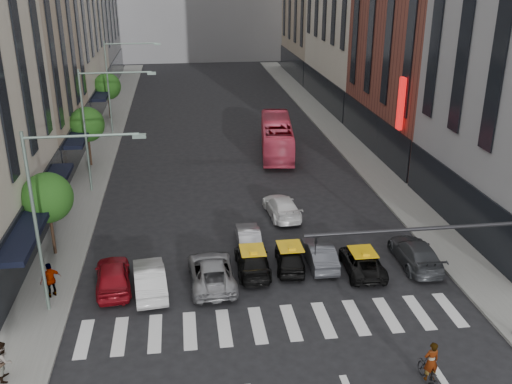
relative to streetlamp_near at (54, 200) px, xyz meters
name	(u,v)px	position (x,y,z in m)	size (l,w,h in m)	color
ground	(284,343)	(10.04, -4.00, -5.90)	(160.00, 160.00, 0.00)	black
sidewalk_left	(101,151)	(-1.46, 26.00, -5.83)	(3.00, 96.00, 0.15)	slate
sidewalk_right	(346,142)	(21.54, 26.00, -5.83)	(3.00, 96.00, 0.15)	slate
building_left_b	(11,17)	(-6.96, 24.00, 6.10)	(8.00, 16.00, 24.00)	tan
building_right_b	(428,1)	(27.04, 23.00, 7.10)	(8.00, 18.00, 26.00)	brown
tree_near	(47,198)	(-1.76, 6.00, -2.25)	(2.88, 2.88, 4.95)	black
tree_mid	(87,125)	(-1.76, 22.00, -2.25)	(2.88, 2.88, 4.95)	black
tree_far	(107,86)	(-1.76, 38.00, -2.25)	(2.88, 2.88, 4.95)	black
streetlamp_near	(54,200)	(0.00, 0.00, 0.00)	(5.38, 0.25, 9.00)	gray
streetlamp_mid	(97,115)	(0.00, 16.00, 0.00)	(5.38, 0.25, 9.00)	gray
streetlamp_far	(117,75)	(0.00, 32.00, 0.00)	(5.38, 0.25, 9.00)	gray
traffic_signal	(469,254)	(17.74, -5.00, -1.43)	(10.10, 0.20, 6.00)	black
liberty_sign	(401,104)	(22.64, 16.00, 0.10)	(0.30, 0.70, 4.00)	red
car_red	(113,275)	(1.99, 1.82, -5.15)	(1.77, 4.41, 1.50)	maroon
car_white_front	(150,279)	(3.91, 1.26, -5.17)	(1.56, 4.48, 1.48)	silver
car_silver	(212,272)	(7.14, 1.62, -5.20)	(2.33, 5.06, 1.41)	gray
taxi_left	(253,261)	(9.46, 2.62, -5.26)	(1.80, 4.42, 1.28)	black
taxi_center	(290,257)	(11.58, 2.72, -5.25)	(1.55, 3.84, 1.31)	black
car_grey_mid	(319,254)	(13.31, 2.86, -5.23)	(1.42, 4.06, 1.34)	#42444A
taxi_right	(362,262)	(15.47, 1.80, -5.31)	(1.97, 4.27, 1.19)	black
car_grey_curb	(415,253)	(18.69, 2.16, -5.20)	(1.99, 4.88, 1.42)	#383B3F
car_row2_left	(248,237)	(9.60, 5.65, -5.27)	(1.34, 3.84, 1.27)	#ABAAB0
car_row2_right	(282,206)	(12.39, 9.83, -5.23)	(1.90, 4.68, 1.36)	white
bus	(277,137)	(14.38, 23.62, -4.37)	(2.57, 11.00, 3.06)	#DB405D
motorcycle	(429,374)	(15.35, -7.48, -5.42)	(0.64, 1.85, 0.97)	black
rider	(433,346)	(15.35, -7.48, -4.05)	(0.65, 0.42, 1.77)	gray
pedestrian_near	(4,360)	(-1.66, -4.96, -4.89)	(0.84, 0.66, 1.73)	gray
pedestrian_far	(51,280)	(-0.99, 1.21, -4.82)	(1.10, 0.46, 1.87)	gray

